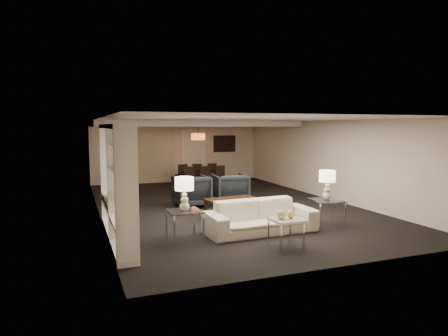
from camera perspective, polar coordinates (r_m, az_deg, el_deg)
The scene contains 35 objects.
floor at distance 11.76m, azimuth -0.00°, elevation -5.34°, with size 11.00×11.00×0.00m, color black.
ceiling at distance 11.53m, azimuth -0.00°, elevation 6.93°, with size 7.00×11.00×0.02m, color silver.
wall_back at distance 16.82m, azimuth -6.69°, elevation 2.34°, with size 7.00×0.02×2.50m, color beige.
wall_front at distance 6.77m, azimuth 16.83°, elevation -3.29°, with size 7.00×0.02×2.50m, color beige.
wall_left at distance 10.85m, azimuth -17.55°, elevation 0.10°, with size 0.02×11.00×2.50m, color beige.
wall_right at distance 13.23m, azimuth 14.32°, elevation 1.21°, with size 0.02×11.00×2.50m, color beige.
ceiling_soffit at distance 14.86m, azimuth -4.84°, elevation 6.32°, with size 7.00×4.00×0.20m, color silver.
curtains at distance 16.55m, azimuth -9.64°, elevation 2.06°, with size 1.50×0.12×2.40m, color beige.
door at distance 16.99m, azimuth -4.36°, elevation 1.72°, with size 0.90×0.05×2.10m, color silver.
painting at distance 17.40m, azimuth 0.07°, elevation 3.49°, with size 0.95×0.04×0.65m, color #142D38.
media_unit at distance 8.29m, azimuth -15.17°, elevation -2.09°, with size 0.38×3.40×2.35m, color white, non-canonical shape.
pendant_light at distance 14.95m, azimuth -3.71°, elevation 4.48°, with size 0.52×0.52×0.24m, color #D8591E.
sofa at distance 8.76m, azimuth 5.23°, elevation -6.95°, with size 2.41×0.94×0.70m, color beige.
coffee_table at distance 10.22m, azimuth 1.26°, elevation -5.72°, with size 1.32×0.77×0.47m, color black, non-canonical shape.
armchair_left at distance 11.57m, azimuth -4.68°, elevation -3.30°, with size 0.96×0.98×0.90m, color black.
armchair_right at distance 11.95m, azimuth 0.86°, elevation -2.98°, with size 0.96×0.98×0.90m, color black.
side_table_left at distance 8.19m, azimuth -5.63°, elevation -8.19°, with size 0.66×0.66×0.62m, color silver, non-canonical shape.
side_table_right at distance 9.63m, azimuth 14.41°, elevation -6.21°, with size 0.66×0.66×0.62m, color white, non-canonical shape.
table_lamp_left at distance 8.05m, azimuth -5.68°, elevation -3.71°, with size 0.37×0.37×0.68m, color silver, non-canonical shape.
table_lamp_right at distance 9.51m, azimuth 14.51°, elevation -2.38°, with size 0.37×0.37×0.68m, color beige, non-canonical shape.
marble_table at distance 7.84m, azimuth 8.80°, elevation -9.13°, with size 0.55×0.55×0.55m, color silver, non-canonical shape.
gold_gourd_a at distance 7.70m, azimuth 8.20°, elevation -6.61°, with size 0.18×0.18×0.18m, color #DAB673.
gold_gourd_b at distance 7.80m, azimuth 9.49°, elevation -6.55°, with size 0.15×0.15×0.15m, color #E4C879.
television at distance 8.93m, azimuth -15.36°, elevation -2.11°, with size 0.15×1.17×0.67m, color black.
vase_blue at distance 7.37m, azimuth -14.42°, elevation -3.28°, with size 0.17×0.17×0.18m, color blue.
vase_amber at distance 7.82m, azimuth -14.95°, elevation 0.85°, with size 0.15×0.15×0.16m, color gold.
floor_speaker at distance 10.56m, azimuth -12.43°, elevation -4.08°, with size 0.11×0.11×0.98m, color black.
dining_table at distance 15.18m, azimuth -3.29°, elevation -1.68°, with size 1.63×0.91×0.57m, color black.
chair_nl at distance 14.37m, azimuth -4.80°, elevation -1.56°, with size 0.39×0.39×0.85m, color black, non-canonical shape.
chair_nm at distance 14.55m, azimuth -2.52°, elevation -1.46°, with size 0.39×0.39×0.85m, color black, non-canonical shape.
chair_nr at distance 14.75m, azimuth -0.31°, elevation -1.35°, with size 0.39×0.39×0.85m, color black, non-canonical shape.
chair_fl at distance 15.62m, azimuth -6.12°, elevation -0.97°, with size 0.39×0.39×0.85m, color black, non-canonical shape.
chair_fm at distance 15.78m, azimuth -4.01°, elevation -0.88°, with size 0.39×0.39×0.85m, color black, non-canonical shape.
chair_fr at distance 15.96m, azimuth -1.95°, elevation -0.79°, with size 0.39×0.39×0.85m, color black, non-canonical shape.
floor_lamp at distance 16.12m, azimuth -15.23°, elevation 0.41°, with size 0.23×0.23×1.60m, color black, non-canonical shape.
Camera 1 is at (-4.10, -10.78, 2.31)m, focal length 32.00 mm.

